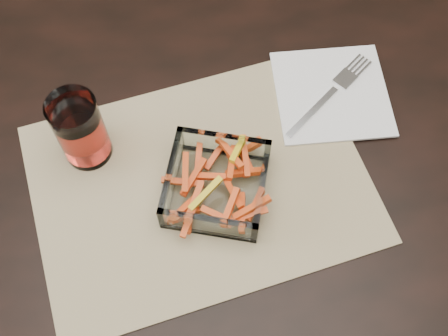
{
  "coord_description": "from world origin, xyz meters",
  "views": [
    {
      "loc": [
        -0.09,
        -0.29,
        1.45
      ],
      "look_at": [
        -0.04,
        0.04,
        0.78
      ],
      "focal_mm": 45.0,
      "sensor_mm": 36.0,
      "label": 1
    }
  ],
  "objects": [
    {
      "name": "dining_table",
      "position": [
        0.0,
        0.0,
        0.66
      ],
      "size": [
        1.6,
        0.9,
        0.75
      ],
      "color": "black",
      "rests_on": "ground"
    },
    {
      "name": "placemat",
      "position": [
        -0.08,
        0.04,
        0.75
      ],
      "size": [
        0.5,
        0.4,
        0.0
      ],
      "primitive_type": "cube",
      "rotation": [
        0.0,
        0.0,
        0.16
      ],
      "color": "tan",
      "rests_on": "dining_table"
    },
    {
      "name": "glass_bowl",
      "position": [
        -0.06,
        0.02,
        0.77
      ],
      "size": [
        0.16,
        0.16,
        0.05
      ],
      "rotation": [
        0.0,
        0.0,
        -0.32
      ],
      "color": "white",
      "rests_on": "placemat"
    },
    {
      "name": "tumbler",
      "position": [
        -0.22,
        0.11,
        0.81
      ],
      "size": [
        0.07,
        0.07,
        0.11
      ],
      "color": "white",
      "rests_on": "placemat"
    },
    {
      "name": "napkin",
      "position": [
        0.14,
        0.15,
        0.76
      ],
      "size": [
        0.17,
        0.17,
        0.0
      ],
      "primitive_type": "cube",
      "rotation": [
        0.0,
        0.0,
        -0.06
      ],
      "color": "white",
      "rests_on": "placemat"
    },
    {
      "name": "fork",
      "position": [
        0.13,
        0.15,
        0.76
      ],
      "size": [
        0.16,
        0.13,
        0.0
      ],
      "rotation": [
        0.0,
        0.0,
        -0.89
      ],
      "color": "silver",
      "rests_on": "napkin"
    }
  ]
}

